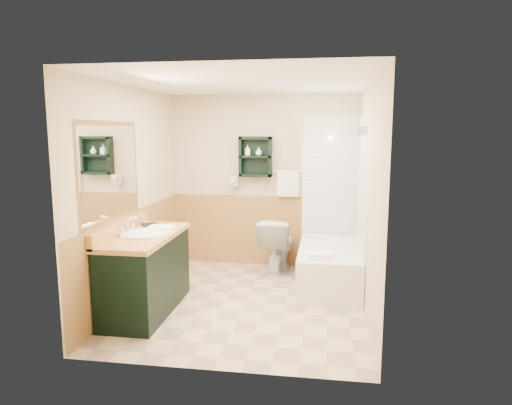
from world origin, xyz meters
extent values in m
plane|color=beige|center=(0.00, 0.00, 0.00)|extent=(3.00, 3.00, 0.00)
cube|color=beige|center=(0.00, 1.52, 1.20)|extent=(2.60, 0.04, 2.40)
cube|color=beige|center=(-1.32, 0.00, 1.20)|extent=(0.04, 3.00, 2.40)
cube|color=beige|center=(1.32, 0.00, 1.20)|extent=(0.04, 3.00, 2.40)
cube|color=white|center=(0.00, 0.00, 2.42)|extent=(2.60, 3.00, 0.04)
cube|color=black|center=(-0.10, 1.41, 1.55)|extent=(0.45, 0.15, 0.55)
cylinder|color=silver|center=(0.53, 0.75, 2.00)|extent=(0.03, 1.60, 0.03)
cube|color=black|center=(-0.99, -0.41, 0.42)|extent=(0.59, 1.32, 0.84)
cube|color=white|center=(0.93, 0.70, 0.24)|extent=(0.73, 1.50, 0.49)
imported|color=white|center=(0.24, 1.17, 0.37)|extent=(0.50, 0.79, 0.73)
cube|color=white|center=(-0.89, -0.20, 0.86)|extent=(0.27, 0.21, 0.04)
imported|color=black|center=(-1.16, -0.05, 0.95)|extent=(0.15, 0.10, 0.22)
cube|color=white|center=(0.80, 0.18, 0.52)|extent=(0.25, 0.21, 0.07)
imported|color=white|center=(-0.21, 1.40, 1.60)|extent=(0.10, 0.16, 0.07)
imported|color=white|center=(-0.05, 1.40, 1.61)|extent=(0.13, 0.14, 0.09)
camera|label=1|loc=(0.84, -4.81, 1.90)|focal=32.00mm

